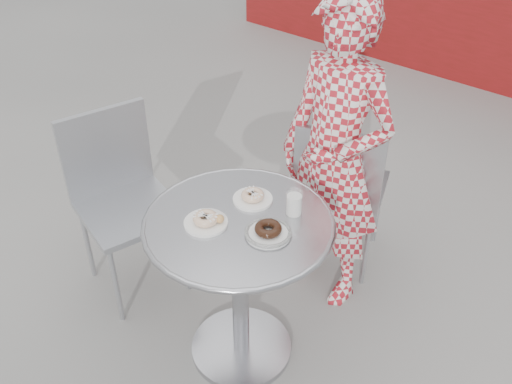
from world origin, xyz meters
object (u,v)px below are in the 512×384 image
Objects in this scene: plate_near at (206,220)px; bistro_table at (239,257)px; milk_cup at (294,204)px; chair_far at (339,216)px; seated_person at (335,159)px; plate_checker at (268,232)px; chair_left at (134,239)px; plate_far at (253,197)px.

bistro_table is at bearing 48.02° from plate_near.
chair_far is at bearing 104.14° from milk_cup.
seated_person reaches higher than plate_checker.
chair_left reaches higher than milk_cup.
plate_near is (-0.13, -0.73, 0.02)m from seated_person.
chair_far is 5.20× the size of plate_near.
milk_cup reaches higher than plate_far.
chair_far is at bearing 101.64° from plate_checker.
plate_near is at bearing -128.98° from milk_cup.
chair_far is 1.02m from plate_checker.
seated_person reaches higher than bistro_table.
seated_person is at bearing 86.15° from bistro_table.
milk_cup is at bearing 51.02° from plate_near.
chair_far is 1.10m from plate_near.
bistro_table is 0.81m from chair_left.
seated_person is 0.75m from plate_near.
chair_left reaches higher than plate_checker.
plate_checker is 1.72× the size of milk_cup.
plate_checker is (0.23, 0.11, -0.00)m from plate_near.
chair_far is 0.57m from seated_person.
milk_cup is (0.89, 0.18, 0.55)m from chair_left.
chair_far is (-0.03, 0.87, -0.32)m from bistro_table.
bistro_table is 4.72× the size of plate_far.
plate_checker is at bearing -77.18° from seated_person.
milk_cup is (0.23, 0.28, 0.03)m from plate_near.
bistro_table is 0.67m from seated_person.
bistro_table is 0.26m from plate_far.
chair_left is at bearing 29.82° from chair_far.
plate_far is at bearing 80.85° from plate_near.
chair_left is at bearing -168.25° from milk_cup.
plate_far is 0.23m from plate_checker.
plate_near and plate_checker have the same top height.
milk_cup is (0.19, 0.04, 0.03)m from plate_far.
plate_checker is 0.18m from milk_cup.
plate_far is at bearing 145.29° from plate_checker.
chair_left is at bearing 171.72° from plate_near.
milk_cup reaches higher than plate_checker.
chair_left is at bearing -137.48° from seated_person.
bistro_table is at bearing 71.46° from chair_far.
plate_near reaches higher than plate_far.
plate_near is (-0.06, -0.96, 0.53)m from chair_far.
bistro_table is 4.30× the size of plate_checker.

